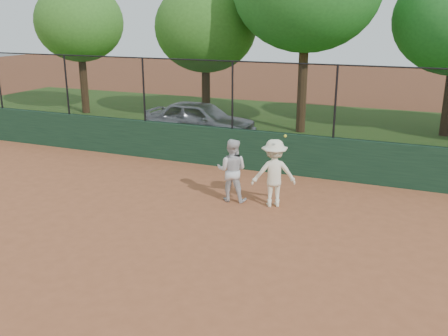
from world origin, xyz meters
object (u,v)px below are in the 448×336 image
at_px(parked_car, 200,120).
at_px(tree_1, 205,28).
at_px(player_second, 232,170).
at_px(tree_0, 79,23).
at_px(player_main, 274,173).

height_order(parked_car, tree_1, tree_1).
xyz_separation_m(parked_car, tree_1, (-1.21, 3.22, 3.23)).
distance_m(player_second, tree_0, 13.98).
relative_size(parked_car, tree_1, 0.72).
distance_m(tree_0, tree_1, 6.07).
bearing_deg(player_main, tree_1, 123.26).
xyz_separation_m(parked_car, player_second, (3.48, -5.61, 0.07)).
bearing_deg(tree_0, tree_1, 4.89).
distance_m(parked_car, player_main, 7.18).
height_order(parked_car, tree_0, tree_0).
bearing_deg(parked_car, tree_0, 70.80).
height_order(player_main, tree_1, tree_1).
bearing_deg(parked_car, player_main, -139.54).
height_order(parked_car, player_second, player_second).
distance_m(parked_car, tree_1, 4.71).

